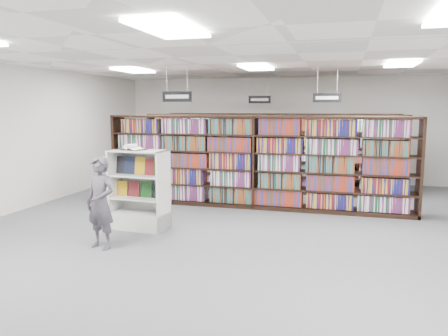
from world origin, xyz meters
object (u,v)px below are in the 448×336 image
(endcap_display, at_px, (140,202))
(open_book, at_px, (131,148))
(bookshelf_row_near, at_px, (256,162))
(shopper, at_px, (100,203))

(endcap_display, xyz_separation_m, open_book, (-0.14, -0.03, 1.03))
(bookshelf_row_near, distance_m, endcap_display, 2.96)
(bookshelf_row_near, xyz_separation_m, open_book, (-1.91, -2.34, 0.48))
(bookshelf_row_near, relative_size, open_book, 11.35)
(bookshelf_row_near, height_order, open_book, bookshelf_row_near)
(open_book, bearing_deg, shopper, -71.06)
(bookshelf_row_near, bearing_deg, endcap_display, -127.33)
(endcap_display, height_order, open_book, open_book)
(bookshelf_row_near, xyz_separation_m, shopper, (-1.84, -3.58, -0.30))
(shopper, bearing_deg, bookshelf_row_near, 76.68)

